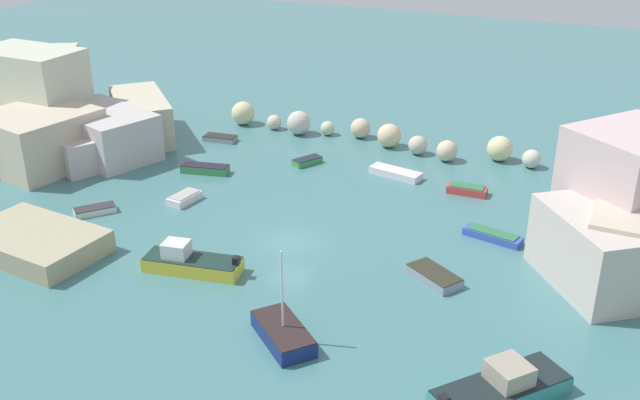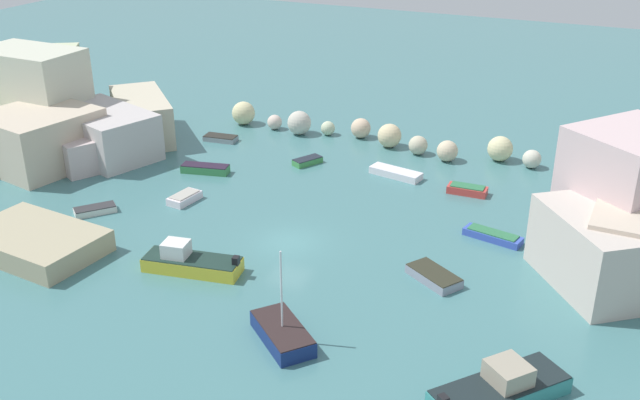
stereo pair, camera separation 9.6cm
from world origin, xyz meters
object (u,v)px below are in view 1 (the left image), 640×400
object	(u,v)px
moored_boat_7	(220,138)
moored_boat_4	(190,262)
moored_boat_1	(283,333)
moored_boat_10	(205,169)
moored_boat_0	(493,236)
moored_boat_2	(502,389)
moored_boat_3	(184,198)
moored_boat_11	(396,173)
moored_boat_9	(434,276)
moored_boat_6	(307,161)
stone_dock	(35,242)
moored_boat_8	(95,210)
moored_boat_5	(467,190)

from	to	relation	value
moored_boat_7	moored_boat_4	bearing A→B (deg)	-69.47
moored_boat_1	moored_boat_7	size ratio (longest dim) A/B	1.73
moored_boat_1	moored_boat_10	size ratio (longest dim) A/B	1.33
moored_boat_0	moored_boat_10	bearing A→B (deg)	-172.90
moored_boat_2	moored_boat_7	size ratio (longest dim) A/B	2.17
moored_boat_0	moored_boat_7	distance (m)	26.87
moored_boat_0	moored_boat_2	bearing A→B (deg)	-64.53
moored_boat_1	moored_boat_3	distance (m)	18.41
moored_boat_7	moored_boat_11	distance (m)	16.45
moored_boat_9	moored_boat_11	bearing A→B (deg)	-30.63
moored_boat_0	moored_boat_6	world-z (taller)	moored_boat_0
moored_boat_4	moored_boat_0	bearing A→B (deg)	-153.64
moored_boat_4	moored_boat_11	xyz separation A→B (m)	(6.28, 18.63, -0.31)
stone_dock	moored_boat_0	bearing A→B (deg)	27.65
moored_boat_2	moored_boat_6	distance (m)	29.81
moored_boat_7	moored_boat_9	bearing A→B (deg)	-39.13
moored_boat_8	moored_boat_11	bearing A→B (deg)	170.80
moored_boat_9	moored_boat_8	bearing A→B (deg)	34.45
moored_boat_6	moored_boat_4	bearing A→B (deg)	30.86
moored_boat_4	moored_boat_7	size ratio (longest dim) A/B	2.04
moored_boat_1	moored_boat_6	bearing A→B (deg)	-27.84
moored_boat_11	moored_boat_10	bearing A→B (deg)	32.45
stone_dock	moored_boat_9	size ratio (longest dim) A/B	2.28
moored_boat_7	moored_boat_11	size ratio (longest dim) A/B	0.70
moored_boat_11	moored_boat_3	bearing A→B (deg)	52.17
moored_boat_3	moored_boat_10	size ratio (longest dim) A/B	0.67
moored_boat_1	moored_boat_5	size ratio (longest dim) A/B	1.80
moored_boat_1	moored_boat_7	bearing A→B (deg)	-12.83
moored_boat_2	moored_boat_3	xyz separation A→B (m)	(-24.82, 12.01, -0.32)
moored_boat_3	moored_boat_6	distance (m)	11.22
moored_boat_4	moored_boat_10	distance (m)	15.16
moored_boat_1	moored_boat_9	distance (m)	10.27
moored_boat_9	moored_boat_10	xyz separation A→B (m)	(-20.77, 8.39, 0.03)
moored_boat_2	moored_boat_6	xyz separation A→B (m)	(-19.97, 22.13, -0.37)
moored_boat_4	moored_boat_8	world-z (taller)	moored_boat_4
moored_boat_4	moored_boat_2	bearing A→B (deg)	158.11
moored_boat_11	moored_boat_0	bearing A→B (deg)	151.90
moored_boat_7	moored_boat_8	world-z (taller)	moored_boat_8
moored_boat_3	moored_boat_7	size ratio (longest dim) A/B	0.88
moored_boat_4	moored_boat_6	bearing A→B (deg)	-96.95
moored_boat_2	moored_boat_0	bearing A→B (deg)	52.64
moored_boat_0	moored_boat_6	xyz separation A→B (m)	(-16.30, 6.85, -0.01)
moored_boat_10	moored_boat_6	bearing A→B (deg)	-155.55
moored_boat_6	moored_boat_8	size ratio (longest dim) A/B	0.90
moored_boat_3	moored_boat_5	xyz separation A→B (m)	(17.89, 9.67, 0.00)
moored_boat_3	moored_boat_0	bearing A→B (deg)	105.83
moored_boat_10	moored_boat_2	bearing A→B (deg)	134.00
moored_boat_6	stone_dock	bearing A→B (deg)	3.62
moored_boat_1	moored_boat_8	size ratio (longest dim) A/B	1.80
moored_boat_8	moored_boat_10	distance (m)	9.77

